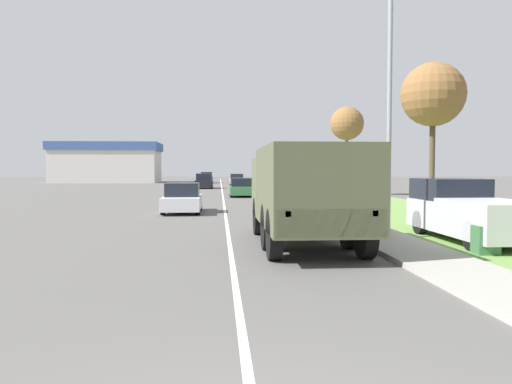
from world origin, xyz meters
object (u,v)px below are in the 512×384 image
(military_truck, at_px, (305,190))
(car_nearest_ahead, at_px, (183,199))
(car_third_ahead, at_px, (204,182))
(car_fourth_ahead, at_px, (237,180))
(car_second_ahead, at_px, (242,188))
(pickup_truck, at_px, (468,211))
(car_farthest_ahead, at_px, (207,178))
(lamp_post, at_px, (383,82))

(military_truck, relative_size, car_nearest_ahead, 1.67)
(military_truck, distance_m, car_third_ahead, 40.70)
(military_truck, relative_size, car_fourth_ahead, 1.59)
(car_second_ahead, bearing_deg, car_nearest_ahead, -104.42)
(car_second_ahead, height_order, pickup_truck, pickup_truck)
(car_nearest_ahead, xyz_separation_m, car_second_ahead, (3.52, 13.70, -0.01))
(car_farthest_ahead, bearing_deg, car_third_ahead, -89.36)
(car_second_ahead, bearing_deg, car_fourth_ahead, 88.87)
(car_second_ahead, bearing_deg, car_farthest_ahead, 95.61)
(car_third_ahead, height_order, car_fourth_ahead, car_third_ahead)
(car_farthest_ahead, xyz_separation_m, pickup_truck, (9.09, -60.45, 0.13))
(car_nearest_ahead, height_order, car_second_ahead, car_nearest_ahead)
(car_nearest_ahead, bearing_deg, car_farthest_ahead, 90.09)
(car_second_ahead, distance_m, car_fourth_ahead, 27.62)
(car_nearest_ahead, relative_size, pickup_truck, 0.81)
(car_fourth_ahead, bearing_deg, car_second_ahead, -91.13)
(car_second_ahead, distance_m, car_third_ahead, 16.47)
(car_nearest_ahead, xyz_separation_m, car_fourth_ahead, (4.07, 41.31, 0.01))
(car_third_ahead, bearing_deg, lamp_post, -80.71)
(car_fourth_ahead, distance_m, lamp_post, 51.13)
(car_third_ahead, height_order, lamp_post, lamp_post)
(car_farthest_ahead, bearing_deg, car_fourth_ahead, -65.39)
(car_fourth_ahead, xyz_separation_m, lamp_post, (2.53, -50.91, 4.00))
(car_third_ahead, height_order, pickup_truck, pickup_truck)
(car_nearest_ahead, distance_m, pickup_truck, 13.53)
(car_nearest_ahead, distance_m, car_second_ahead, 14.15)
(military_truck, distance_m, car_nearest_ahead, 11.47)
(car_second_ahead, relative_size, car_fourth_ahead, 0.97)
(lamp_post, bearing_deg, car_nearest_ahead, 124.52)
(car_third_ahead, bearing_deg, car_fourth_ahead, 71.18)
(car_third_ahead, bearing_deg, military_truck, -84.45)
(military_truck, relative_size, car_farthest_ahead, 1.57)
(car_farthest_ahead, relative_size, pickup_truck, 0.86)
(car_nearest_ahead, height_order, car_farthest_ahead, car_farthest_ahead)
(military_truck, bearing_deg, car_fourth_ahead, 90.02)
(military_truck, bearing_deg, lamp_post, 23.41)
(pickup_truck, height_order, lamp_post, lamp_post)
(car_second_ahead, height_order, lamp_post, lamp_post)
(car_second_ahead, distance_m, pickup_truck, 24.41)
(military_truck, height_order, car_nearest_ahead, military_truck)
(car_third_ahead, relative_size, car_fourth_ahead, 0.99)
(car_fourth_ahead, bearing_deg, car_nearest_ahead, -95.62)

